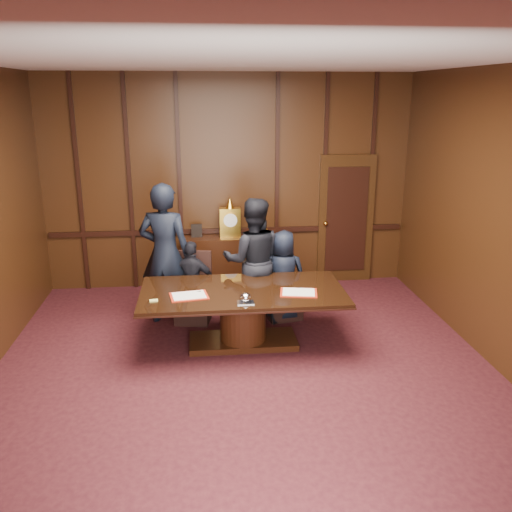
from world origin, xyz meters
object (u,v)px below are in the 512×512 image
Objects in this scene: signatory_right at (283,275)px; witness_left at (165,254)px; conference_table at (243,308)px; signatory_left at (193,282)px; witness_right at (253,260)px; sideboard at (231,260)px.

signatory_right is 1.71m from witness_left.
conference_table is at bearing 60.11° from signatory_right.
signatory_right reaches higher than signatory_left.
witness_right is (1.24, -0.07, -0.11)m from witness_left.
witness_left reaches higher than signatory_right.
witness_right is at bearing -79.69° from sideboard.
witness_left is at bearing 1.56° from witness_right.
signatory_right is (0.68, -1.36, 0.18)m from sideboard.
sideboard is 1.21× the size of signatory_right.
witness_right is at bearing 75.07° from conference_table.
conference_table is at bearing 143.30° from signatory_left.
signatory_left is 0.67× the size of witness_right.
sideboard is 1.44m from witness_right.
signatory_left is 0.56m from witness_left.
signatory_right is at bearing -176.16° from witness_right.
sideboard is 0.89× the size of witness_right.
witness_right is (-0.43, 0.01, 0.24)m from signatory_right.
witness_left reaches higher than conference_table.
sideboard is at bearing -100.28° from signatory_left.
sideboard reaches higher than conference_table.
witness_left is (-1.02, 0.88, 0.50)m from conference_table.
signatory_right is (0.65, 0.80, 0.15)m from conference_table.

